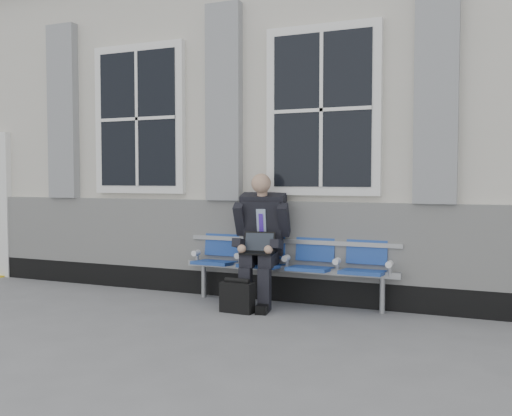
% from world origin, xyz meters
% --- Properties ---
extents(ground, '(70.00, 70.00, 0.00)m').
position_xyz_m(ground, '(0.00, 0.00, 0.00)').
color(ground, slate).
rests_on(ground, ground).
extents(station_building, '(14.40, 4.40, 4.49)m').
position_xyz_m(station_building, '(-0.02, 3.47, 2.22)').
color(station_building, beige).
rests_on(station_building, ground).
extents(bench, '(2.60, 0.47, 0.91)m').
position_xyz_m(bench, '(-0.02, 1.32, 0.55)').
color(bench, '#9EA0A3').
rests_on(bench, ground).
extents(businessman, '(0.67, 0.90, 1.53)m').
position_xyz_m(businessman, '(-0.30, 1.18, 0.81)').
color(businessman, black).
rests_on(businessman, ground).
extents(briefcase, '(0.38, 0.17, 0.38)m').
position_xyz_m(briefcase, '(-0.39, 0.72, 0.17)').
color(briefcase, black).
rests_on(briefcase, ground).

